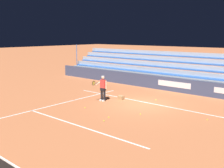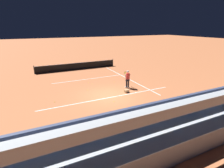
{
  "view_description": "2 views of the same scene",
  "coord_description": "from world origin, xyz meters",
  "px_view_note": "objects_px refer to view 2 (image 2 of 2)",
  "views": [
    {
      "loc": [
        -9.24,
        13.81,
        4.43
      ],
      "look_at": [
        2.01,
        0.63,
        1.17
      ],
      "focal_mm": 42.0,
      "sensor_mm": 36.0,
      "label": 1
    },
    {
      "loc": [
        -5.86,
        -12.96,
        5.81
      ],
      "look_at": [
        0.45,
        0.24,
        0.91
      ],
      "focal_mm": 28.0,
      "sensor_mm": 36.0,
      "label": 2
    }
  ],
  "objects_px": {
    "tennis_ball_midcourt": "(92,84)",
    "tennis_ball_far_left": "(114,102)",
    "tennis_ball_toward_net": "(114,82)",
    "tennis_ball_near_player": "(88,82)",
    "tennis_net": "(77,66)",
    "tennis_player": "(127,79)",
    "ball_box_cardboard": "(127,91)",
    "tennis_ball_far_right": "(55,102)",
    "tennis_ball_on_baseline": "(88,90)"
  },
  "relations": [
    {
      "from": "tennis_ball_far_right",
      "to": "tennis_ball_near_player",
      "type": "relative_size",
      "value": 1.0
    },
    {
      "from": "tennis_net",
      "to": "tennis_ball_midcourt",
      "type": "bearing_deg",
      "value": -92.26
    },
    {
      "from": "tennis_ball_far_left",
      "to": "tennis_ball_far_right",
      "type": "bearing_deg",
      "value": 155.4
    },
    {
      "from": "tennis_ball_near_player",
      "to": "tennis_net",
      "type": "bearing_deg",
      "value": 85.65
    },
    {
      "from": "tennis_player",
      "to": "tennis_ball_toward_net",
      "type": "relative_size",
      "value": 25.98
    },
    {
      "from": "tennis_ball_on_baseline",
      "to": "tennis_net",
      "type": "distance_m",
      "value": 8.67
    },
    {
      "from": "tennis_ball_on_baseline",
      "to": "tennis_player",
      "type": "bearing_deg",
      "value": -14.18
    },
    {
      "from": "tennis_ball_midcourt",
      "to": "tennis_net",
      "type": "bearing_deg",
      "value": 87.74
    },
    {
      "from": "ball_box_cardboard",
      "to": "tennis_ball_far_left",
      "type": "distance_m",
      "value": 2.42
    },
    {
      "from": "tennis_ball_midcourt",
      "to": "tennis_ball_far_left",
      "type": "bearing_deg",
      "value": -89.02
    },
    {
      "from": "tennis_ball_midcourt",
      "to": "tennis_ball_far_left",
      "type": "distance_m",
      "value": 5.04
    },
    {
      "from": "tennis_ball_midcourt",
      "to": "tennis_ball_near_player",
      "type": "bearing_deg",
      "value": 108.71
    },
    {
      "from": "tennis_player",
      "to": "tennis_ball_midcourt",
      "type": "xyz_separation_m",
      "value": [
        -2.76,
        2.55,
        -0.86
      ]
    },
    {
      "from": "tennis_ball_far_right",
      "to": "tennis_ball_far_left",
      "type": "xyz_separation_m",
      "value": [
        4.31,
        -1.97,
        0.0
      ]
    },
    {
      "from": "tennis_player",
      "to": "ball_box_cardboard",
      "type": "relative_size",
      "value": 4.29
    },
    {
      "from": "tennis_ball_toward_net",
      "to": "tennis_ball_midcourt",
      "type": "bearing_deg",
      "value": 168.42
    },
    {
      "from": "tennis_ball_toward_net",
      "to": "tennis_ball_on_baseline",
      "type": "height_order",
      "value": "same"
    },
    {
      "from": "tennis_player",
      "to": "ball_box_cardboard",
      "type": "distance_m",
      "value": 1.51
    },
    {
      "from": "tennis_ball_far_right",
      "to": "tennis_net",
      "type": "distance_m",
      "value": 11.0
    },
    {
      "from": "tennis_ball_far_left",
      "to": "tennis_net",
      "type": "distance_m",
      "value": 12.01
    },
    {
      "from": "tennis_ball_far_right",
      "to": "tennis_player",
      "type": "bearing_deg",
      "value": 4.26
    },
    {
      "from": "tennis_ball_toward_net",
      "to": "tennis_ball_midcourt",
      "type": "distance_m",
      "value": 2.41
    },
    {
      "from": "ball_box_cardboard",
      "to": "tennis_ball_midcourt",
      "type": "height_order",
      "value": "ball_box_cardboard"
    },
    {
      "from": "tennis_ball_toward_net",
      "to": "tennis_ball_far_left",
      "type": "distance_m",
      "value": 5.1
    },
    {
      "from": "ball_box_cardboard",
      "to": "tennis_net",
      "type": "height_order",
      "value": "tennis_net"
    },
    {
      "from": "tennis_ball_toward_net",
      "to": "tennis_ball_near_player",
      "type": "xyz_separation_m",
      "value": [
        -2.57,
        1.1,
        0.0
      ]
    },
    {
      "from": "ball_box_cardboard",
      "to": "tennis_ball_midcourt",
      "type": "bearing_deg",
      "value": 119.45
    },
    {
      "from": "ball_box_cardboard",
      "to": "tennis_ball_toward_net",
      "type": "bearing_deg",
      "value": 84.58
    },
    {
      "from": "tennis_ball_near_player",
      "to": "tennis_net",
      "type": "relative_size",
      "value": 0.01
    },
    {
      "from": "tennis_player",
      "to": "tennis_net",
      "type": "xyz_separation_m",
      "value": [
        -2.49,
        9.51,
        -0.4
      ]
    },
    {
      "from": "tennis_player",
      "to": "tennis_ball_midcourt",
      "type": "bearing_deg",
      "value": 137.34
    },
    {
      "from": "tennis_player",
      "to": "ball_box_cardboard",
      "type": "height_order",
      "value": "tennis_player"
    },
    {
      "from": "ball_box_cardboard",
      "to": "tennis_ball_toward_net",
      "type": "distance_m",
      "value": 3.18
    },
    {
      "from": "tennis_ball_near_player",
      "to": "tennis_ball_far_left",
      "type": "distance_m",
      "value": 5.66
    },
    {
      "from": "tennis_player",
      "to": "tennis_ball_far_right",
      "type": "distance_m",
      "value": 7.06
    },
    {
      "from": "tennis_ball_far_right",
      "to": "tennis_ball_far_left",
      "type": "distance_m",
      "value": 4.74
    },
    {
      "from": "tennis_ball_toward_net",
      "to": "tennis_ball_far_left",
      "type": "height_order",
      "value": "same"
    },
    {
      "from": "tennis_ball_near_player",
      "to": "tennis_ball_midcourt",
      "type": "height_order",
      "value": "same"
    },
    {
      "from": "tennis_ball_near_player",
      "to": "tennis_ball_far_left",
      "type": "xyz_separation_m",
      "value": [
        0.29,
        -5.66,
        0.0
      ]
    },
    {
      "from": "ball_box_cardboard",
      "to": "tennis_ball_on_baseline",
      "type": "distance_m",
      "value": 3.66
    },
    {
      "from": "tennis_net",
      "to": "ball_box_cardboard",
      "type": "bearing_deg",
      "value": -80.45
    },
    {
      "from": "tennis_player",
      "to": "tennis_ball_on_baseline",
      "type": "xyz_separation_m",
      "value": [
        -3.74,
        0.95,
        -0.86
      ]
    },
    {
      "from": "tennis_player",
      "to": "ball_box_cardboard",
      "type": "xyz_separation_m",
      "value": [
        -0.7,
        -1.1,
        -0.76
      ]
    },
    {
      "from": "ball_box_cardboard",
      "to": "tennis_ball_midcourt",
      "type": "distance_m",
      "value": 4.19
    },
    {
      "from": "tennis_ball_toward_net",
      "to": "tennis_ball_far_right",
      "type": "xyz_separation_m",
      "value": [
        -6.59,
        -2.59,
        0.0
      ]
    },
    {
      "from": "tennis_ball_midcourt",
      "to": "tennis_net",
      "type": "distance_m",
      "value": 6.98
    },
    {
      "from": "ball_box_cardboard",
      "to": "tennis_ball_on_baseline",
      "type": "xyz_separation_m",
      "value": [
        -3.04,
        2.05,
        -0.1
      ]
    },
    {
      "from": "tennis_ball_on_baseline",
      "to": "tennis_ball_midcourt",
      "type": "xyz_separation_m",
      "value": [
        0.98,
        1.6,
        0.0
      ]
    },
    {
      "from": "tennis_ball_toward_net",
      "to": "tennis_net",
      "type": "height_order",
      "value": "tennis_net"
    },
    {
      "from": "tennis_ball_on_baseline",
      "to": "ball_box_cardboard",
      "type": "bearing_deg",
      "value": -33.98
    }
  ]
}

